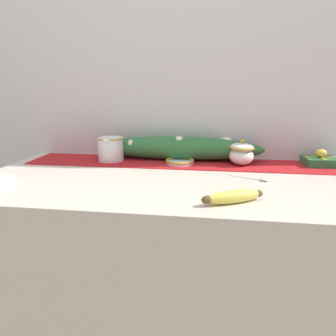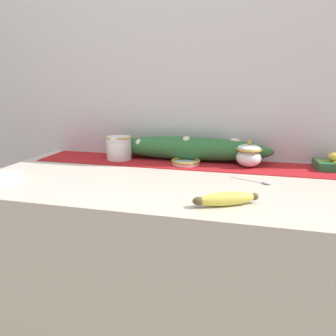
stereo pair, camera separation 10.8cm
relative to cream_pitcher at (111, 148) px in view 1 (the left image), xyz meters
name	(u,v)px [view 1 (the left image)]	position (x,y,z in m)	size (l,w,h in m)	color
countertop	(172,279)	(0.31, -0.23, -0.51)	(1.48, 0.71, 0.89)	beige
back_wall	(182,93)	(0.31, 0.14, 0.25)	(2.28, 0.04, 2.40)	silver
table_runner	(178,163)	(0.31, 0.00, -0.06)	(1.37, 0.23, 0.00)	#A8191E
cream_pitcher	(111,148)	(0.00, 0.00, 0.00)	(0.12, 0.14, 0.11)	white
sugar_bowl	(242,153)	(0.59, 0.00, -0.01)	(0.11, 0.11, 0.12)	white
small_dish	(180,161)	(0.32, -0.02, -0.05)	(0.13, 0.13, 0.02)	white
banana	(233,197)	(0.52, -0.47, -0.04)	(0.19, 0.12, 0.04)	#DBCC4C
spoon	(261,179)	(0.64, -0.22, -0.06)	(0.15, 0.07, 0.01)	silver
gift_box	(320,160)	(0.93, 0.03, -0.04)	(0.14, 0.12, 0.07)	#236638
poinsettia_garland	(180,148)	(0.32, 0.06, 0.00)	(0.78, 0.12, 0.11)	#2D6B38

